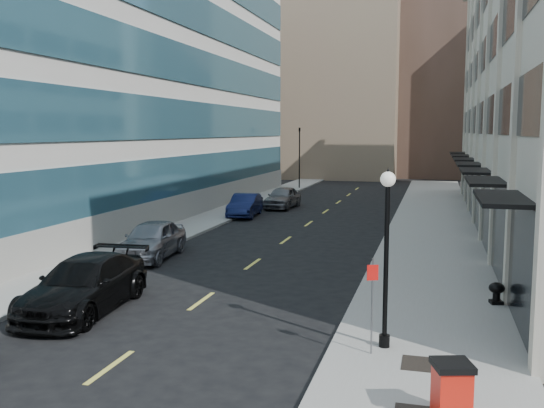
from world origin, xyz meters
The scene contains 19 objects.
ground centered at (0.00, 0.00, 0.00)m, with size 160.00×160.00×0.00m, color black.
sidewalk_right centered at (7.50, 20.00, 0.07)m, with size 5.00×80.00×0.15m, color gray.
sidewalk_left centered at (-6.50, 20.00, 0.07)m, with size 3.00×80.00×0.15m, color gray.
building_left centered at (-15.95, 27.00, 9.99)m, with size 16.14×46.00×20.00m.
skyline_tan_near centered at (-4.00, 68.00, 14.00)m, with size 14.00×18.00×28.00m, color #7E6752.
skyline_brown centered at (8.00, 72.00, 17.00)m, with size 12.00×16.00×34.00m, color brown.
skyline_tan_far centered at (-14.00, 78.00, 11.00)m, with size 12.00×14.00×22.00m, color #7E6752.
skyline_stone centered at (18.00, 66.00, 10.00)m, with size 10.00×14.00×20.00m, color beige.
grate_far centered at (7.60, 3.80, 0.15)m, with size 1.40×1.00×0.01m, color black.
road_centerline centered at (0.00, 17.00, 0.01)m, with size 0.15×68.20×0.01m.
traffic_signal centered at (-5.50, 48.00, 5.72)m, with size 0.66×0.66×6.98m.
car_black_pickup centered at (-3.20, 6.00, 0.86)m, with size 2.40×5.89×1.71m, color black.
car_silver_sedan centered at (-4.80, 14.00, 0.86)m, with size 2.02×5.03×1.71m, color gray.
car_blue_sedan centered at (-4.80, 28.00, 0.77)m, with size 1.62×4.65×1.53m, color #111841.
car_grey_sedan centered at (-3.46, 33.05, 0.81)m, with size 1.91×4.75×1.62m, color slate.
trash_bin centered at (7.99, 1.00, 0.78)m, with size 0.90×0.91×1.18m.
lamppost centered at (6.40, 4.77, 2.90)m, with size 0.39×0.39×4.69m.
sign_post centered at (6.12, 4.18, 1.73)m, with size 0.28×0.14×2.46m.
urn_planter centered at (9.60, 9.74, 0.58)m, with size 0.51×0.51×0.71m.
Camera 1 is at (7.55, -10.71, 5.74)m, focal length 40.00 mm.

